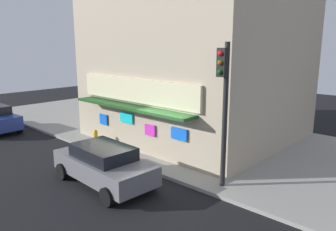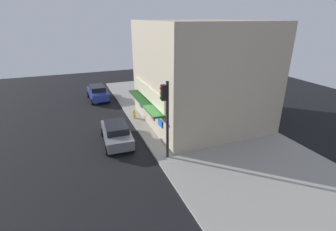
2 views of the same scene
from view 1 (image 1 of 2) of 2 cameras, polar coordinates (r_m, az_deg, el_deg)
ground_plane at (r=13.53m, az=-2.85°, el=-10.13°), size 54.89×54.89×0.00m
sidewalk at (r=17.32m, az=9.53°, el=-4.96°), size 36.59×10.38×0.14m
corner_building at (r=18.27m, az=5.22°, el=9.64°), size 9.91×9.96×8.38m
traffic_light at (r=11.31m, az=9.73°, el=3.25°), size 0.32×0.58×5.12m
fire_hydrant at (r=16.89m, az=-12.51°, el=-3.86°), size 0.47×0.23×0.84m
trash_can at (r=13.55m, az=7.07°, el=-7.65°), size 0.56×0.56×0.84m
pedestrian at (r=18.04m, az=-8.98°, el=-0.91°), size 0.52×0.53×1.71m
potted_plant_by_doorway at (r=17.35m, az=-2.78°, el=-2.85°), size 0.52×0.52×0.88m
parked_car_grey at (r=12.56m, az=-11.15°, el=-8.30°), size 4.45×2.22×1.51m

